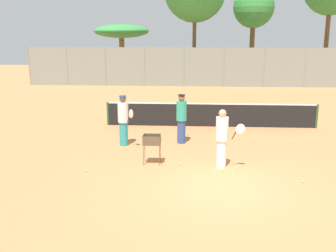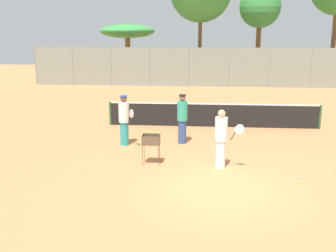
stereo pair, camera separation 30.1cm
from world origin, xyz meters
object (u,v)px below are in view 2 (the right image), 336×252
(parked_car, at_px, (254,73))
(ball_cart, at_px, (151,142))
(tennis_net, at_px, (213,115))
(player_yellow_shirt, at_px, (124,120))
(player_white_outfit, at_px, (182,118))
(player_red_cap, at_px, (221,138))

(parked_car, bearing_deg, ball_cart, -104.81)
(tennis_net, relative_size, player_yellow_shirt, 4.97)
(player_yellow_shirt, bearing_deg, player_white_outfit, 62.16)
(player_white_outfit, xyz_separation_m, player_yellow_shirt, (-2.14, -0.47, 0.01))
(parked_car, bearing_deg, player_white_outfit, -104.29)
(player_white_outfit, bearing_deg, player_yellow_shirt, 111.81)
(player_white_outfit, relative_size, player_yellow_shirt, 0.99)
(ball_cart, xyz_separation_m, parked_car, (6.19, 23.40, -0.06))
(player_yellow_shirt, height_order, parked_car, player_yellow_shirt)
(player_white_outfit, height_order, parked_car, player_white_outfit)
(ball_cart, height_order, parked_car, parked_car)
(player_red_cap, xyz_separation_m, parked_car, (3.99, 23.62, -0.29))
(tennis_net, height_order, ball_cart, tennis_net)
(ball_cart, bearing_deg, player_white_outfit, 70.98)
(tennis_net, relative_size, ball_cart, 9.85)
(player_red_cap, bearing_deg, tennis_net, 107.89)
(player_yellow_shirt, distance_m, parked_car, 22.63)
(tennis_net, height_order, parked_car, parked_car)
(player_white_outfit, distance_m, player_red_cap, 3.03)
(player_red_cap, bearing_deg, parked_car, 97.16)
(tennis_net, xyz_separation_m, player_white_outfit, (-1.23, -2.77, 0.42))
(tennis_net, distance_m, player_white_outfit, 3.06)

